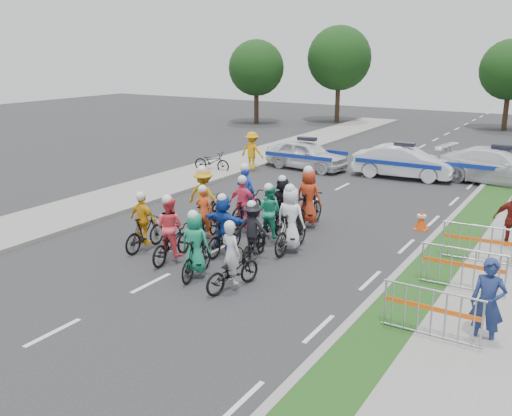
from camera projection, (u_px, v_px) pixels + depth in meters
The scene contains 32 objects.
ground at pixel (151, 283), 14.17m from camera, with size 90.00×90.00×0.00m, color #28282B.
curb_right at pixel (413, 258), 15.71m from camera, with size 0.20×60.00×0.12m, color gray.
grass_strip at pixel (439, 263), 15.36m from camera, with size 1.20×60.00×0.11m, color #214616.
sidewalk_right at pixel (511, 276), 14.45m from camera, with size 2.40×60.00×0.13m, color gray.
sidewalk_left at pixel (109, 201), 21.52m from camera, with size 3.00×60.00×0.13m, color gray.
rider_0 at pixel (232, 266), 13.69m from camera, with size 0.94×1.81×1.76m.
rider_1 at pixel (196, 251), 14.39m from camera, with size 0.84×1.77×1.80m.
rider_2 at pixel (170, 236), 15.51m from camera, with size 0.88×1.92×1.89m.
rider_3 at pixel (144, 228), 16.33m from camera, with size 0.89×1.68×1.76m.
rider_4 at pixel (253, 237), 15.58m from camera, with size 1.04×1.76×1.72m.
rider_5 at pixel (224, 229), 15.98m from camera, with size 1.43×1.71×1.80m.
rider_6 at pixel (205, 222), 17.17m from camera, with size 0.93×1.80×1.75m.
rider_7 at pixel (291, 226), 16.17m from camera, with size 0.85×1.93×2.02m.
rider_8 at pixel (270, 220), 17.04m from camera, with size 0.77×1.80×1.84m.
rider_9 at pixel (244, 211), 17.88m from camera, with size 0.98×1.82×1.87m.
rider_10 at pixel (204, 204), 18.43m from camera, with size 1.17×2.05×2.06m.
rider_11 at pixel (283, 206), 18.30m from camera, with size 1.44×1.72×1.78m.
rider_12 at pixel (246, 203), 18.97m from camera, with size 0.81×2.03×2.03m.
rider_13 at pixel (309, 204), 18.43m from camera, with size 0.86×1.95×2.05m.
police_car_0 at pixel (307, 155), 27.40m from camera, with size 1.63×4.06×1.38m, color silver.
police_car_1 at pixel (403, 162), 25.52m from camera, with size 1.53×4.38×1.44m, color silver.
police_car_2 at pixel (501, 167), 24.27m from camera, with size 2.13×5.25×1.52m, color silver.
spectator_0 at pixel (488, 303), 11.00m from camera, with size 0.65×0.43×1.79m, color navy.
marshal_hiviz at pixel (252, 151), 27.14m from camera, with size 1.18×0.68×1.83m, color orange.
barrier_0 at pixel (431, 316), 11.22m from camera, with size 2.00×0.50×1.12m, color #A5A8AD, non-canonical shape.
barrier_1 at pixel (462, 271), 13.46m from camera, with size 2.00×0.50×1.12m, color #A5A8AD, non-canonical shape.
barrier_2 at pixel (480, 246), 15.20m from camera, with size 2.00×0.50×1.12m, color #A5A8AD, non-canonical shape.
cone_0 at pixel (421, 219), 18.29m from camera, with size 0.40×0.40×0.70m.
parked_bike at pixel (212, 162), 26.85m from camera, with size 0.63×1.81×0.95m, color black.
tree_0 at pixel (256, 68), 43.07m from camera, with size 4.20×4.20×6.30m.
tree_3 at pixel (339, 58), 43.66m from camera, with size 4.90×4.90×7.35m.
tree_4 at pixel (511, 70), 39.47m from camera, with size 4.20×4.20×6.30m.
Camera 1 is at (9.08, -9.85, 5.64)m, focal length 40.00 mm.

